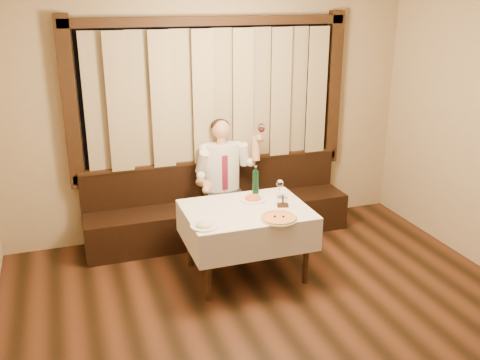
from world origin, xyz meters
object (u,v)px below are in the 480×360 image
object	(u,v)px
banquette	(218,212)
cruet_caddy	(283,203)
pasta_red	(253,197)
pasta_cream	(204,223)
green_bottle	(256,182)
seated_man	(224,172)
dining_table	(246,218)
pizza	(279,218)

from	to	relation	value
banquette	cruet_caddy	size ratio (longest dim) A/B	26.00
pasta_red	pasta_cream	distance (m)	0.84
green_bottle	cruet_caddy	world-z (taller)	green_bottle
banquette	pasta_red	bearing A→B (deg)	-79.94
banquette	pasta_cream	distance (m)	1.51
seated_man	green_bottle	bearing A→B (deg)	-71.62
pasta_red	green_bottle	bearing A→B (deg)	61.93
dining_table	pasta_cream	size ratio (longest dim) A/B	4.78
banquette	pasta_red	world-z (taller)	banquette
green_bottle	cruet_caddy	bearing A→B (deg)	-73.38
pasta_red	green_bottle	distance (m)	0.22
banquette	pizza	distance (m)	1.48
pasta_cream	cruet_caddy	size ratio (longest dim) A/B	2.16
green_bottle	cruet_caddy	size ratio (longest dim) A/B	2.63
dining_table	green_bottle	bearing A→B (deg)	57.24
pasta_cream	seated_man	xyz separation A→B (m)	(0.58, 1.24, 0.05)
pasta_red	cruet_caddy	world-z (taller)	cruet_caddy
dining_table	pasta_cream	xyz separation A→B (m)	(-0.53, -0.30, 0.14)
pasta_cream	dining_table	bearing A→B (deg)	29.81
seated_man	cruet_caddy	bearing A→B (deg)	-72.39
banquette	pasta_cream	size ratio (longest dim) A/B	12.04
green_bottle	seated_man	size ratio (longest dim) A/B	0.22
cruet_caddy	green_bottle	bearing A→B (deg)	121.78
banquette	seated_man	size ratio (longest dim) A/B	2.18
dining_table	pasta_red	world-z (taller)	pasta_red
pizza	pasta_cream	size ratio (longest dim) A/B	1.40
cruet_caddy	seated_man	distance (m)	1.06
dining_table	green_bottle	xyz separation A→B (m)	(0.24, 0.37, 0.24)
dining_table	green_bottle	size ratio (longest dim) A/B	3.93
dining_table	pizza	world-z (taller)	pizza
banquette	green_bottle	size ratio (longest dim) A/B	9.89
pizza	green_bottle	world-z (taller)	green_bottle
banquette	dining_table	bearing A→B (deg)	-90.00
dining_table	pizza	size ratio (longest dim) A/B	3.41
cruet_caddy	pasta_cream	bearing A→B (deg)	-150.80
dining_table	pasta_red	bearing A→B (deg)	53.53
pasta_cream	pasta_red	bearing A→B (deg)	36.57
dining_table	cruet_caddy	world-z (taller)	cruet_caddy
pasta_cream	cruet_caddy	xyz separation A→B (m)	(0.90, 0.23, 0.01)
pizza	cruet_caddy	bearing A→B (deg)	60.31
dining_table	pasta_cream	world-z (taller)	pasta_cream
pasta_red	cruet_caddy	distance (m)	0.36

